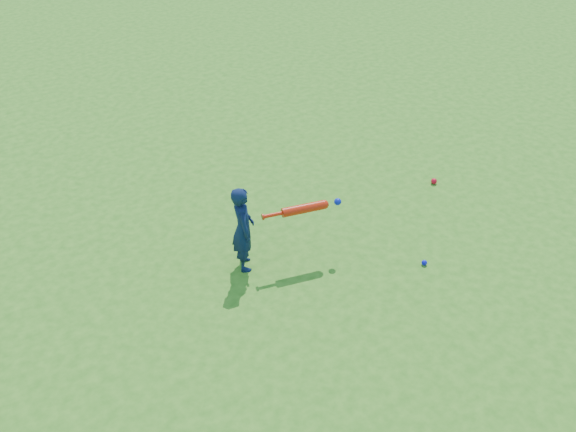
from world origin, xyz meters
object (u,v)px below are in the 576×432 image
(ground_ball_red, at_px, (434,181))
(ground_ball_blue, at_px, (424,263))
(bat_swing, at_px, (307,208))
(child, at_px, (243,229))

(ground_ball_red, distance_m, ground_ball_blue, 1.72)
(ground_ball_red, relative_size, ground_ball_blue, 1.27)
(ground_ball_blue, height_order, bat_swing, bat_swing)
(ground_ball_blue, distance_m, bat_swing, 1.43)
(bat_swing, bearing_deg, ground_ball_red, 21.61)
(ground_ball_blue, xyz_separation_m, bat_swing, (-0.96, 0.87, 0.60))
(ground_ball_red, relative_size, bat_swing, 0.09)
(ground_ball_red, xyz_separation_m, ground_ball_blue, (-1.28, -1.14, -0.01))
(ground_ball_red, bearing_deg, bat_swing, -172.99)
(child, bearing_deg, ground_ball_blue, -101.11)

